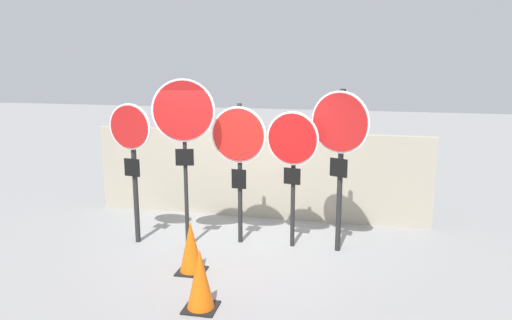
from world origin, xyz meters
name	(u,v)px	position (x,y,z in m)	size (l,w,h in m)	color
ground_plane	(238,249)	(0.00, 0.00, 0.00)	(40.00, 40.00, 0.00)	gray
fence_back	(258,175)	(0.00, 1.64, 0.82)	(6.28, 0.12, 1.64)	#A89E89
stop_sign_0	(132,148)	(-1.69, -0.08, 1.58)	(0.73, 0.18, 2.28)	black
stop_sign_1	(184,123)	(-0.79, -0.12, 2.00)	(0.94, 0.23, 2.68)	black
stop_sign_2	(239,146)	(-0.03, 0.25, 1.61)	(0.89, 0.15, 2.28)	black
stop_sign_3	(293,150)	(0.82, 0.26, 1.58)	(0.82, 0.19, 2.18)	black
stop_sign_4	(340,139)	(1.53, 0.23, 1.79)	(0.87, 0.38, 2.53)	black
traffic_cone_0	(191,247)	(-0.44, -0.96, 0.37)	(0.39, 0.39, 0.75)	black
traffic_cone_1	(200,279)	(0.02, -1.92, 0.38)	(0.40, 0.40, 0.77)	black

